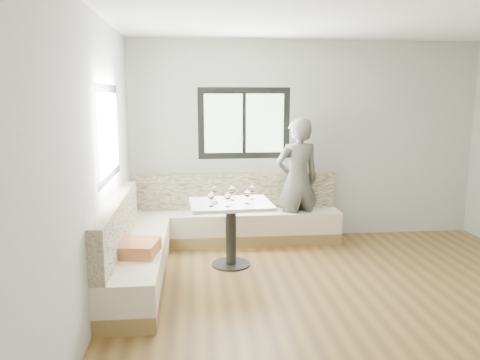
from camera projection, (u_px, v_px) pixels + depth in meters
name	position (u px, v px, depth m)	size (l,w,h in m)	color
room	(360.00, 164.00, 4.32)	(5.01, 5.01, 2.81)	brown
banquette	(197.00, 233.00, 5.88)	(2.90, 2.80, 0.95)	#9A7B4A
table	(231.00, 218.00, 5.59)	(1.00, 0.80, 0.78)	black
person	(297.00, 181.00, 6.48)	(0.63, 0.42, 1.74)	#585950
olive_ramekin	(214.00, 202.00, 5.50)	(0.09, 0.09, 0.04)	white
wine_glass_a	(211.00, 196.00, 5.33)	(0.08, 0.08, 0.17)	white
wine_glass_b	(228.00, 197.00, 5.31)	(0.08, 0.08, 0.17)	white
wine_glass_c	(247.00, 194.00, 5.46)	(0.08, 0.08, 0.17)	white
wine_glass_d	(232.00, 191.00, 5.65)	(0.08, 0.08, 0.17)	white
wine_glass_e	(252.00, 190.00, 5.71)	(0.08, 0.08, 0.17)	white
wine_glass_f	(214.00, 190.00, 5.67)	(0.08, 0.08, 0.17)	white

